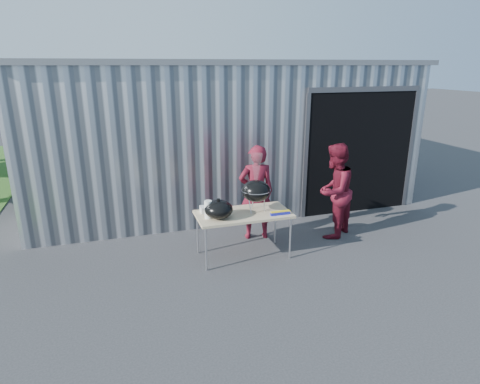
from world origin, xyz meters
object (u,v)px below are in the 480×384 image
object	(u,v)px
person_cook	(256,193)
person_bystander	(334,191)
folding_table	(243,215)
kettle_grill	(256,187)

from	to	relation	value
person_cook	person_bystander	bearing A→B (deg)	174.42
folding_table	person_cook	world-z (taller)	person_cook
folding_table	kettle_grill	distance (m)	0.51
kettle_grill	person_bystander	bearing A→B (deg)	10.11
kettle_grill	person_cook	world-z (taller)	person_cook
folding_table	person_bystander	bearing A→B (deg)	9.62
kettle_grill	person_bystander	xyz separation A→B (m)	(1.58, 0.28, -0.31)
folding_table	person_cook	distance (m)	0.80
person_cook	person_bystander	xyz separation A→B (m)	(1.36, -0.34, 0.01)
person_cook	person_bystander	world-z (taller)	person_bystander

